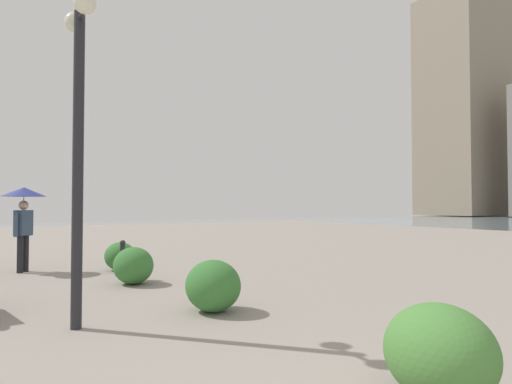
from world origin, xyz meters
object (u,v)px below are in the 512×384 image
Objects in this scene: bollard_mid at (123,256)px; lamppost at (79,112)px; bollard_near at (138,263)px; pedestrian at (24,205)px.

lamppost is at bearing 158.08° from bollard_mid.
bollard_mid is at bearing 2.79° from bollard_near.
bollard_near is 1.03m from bollard_mid.
pedestrian is 2.59× the size of bollard_mid.
lamppost is at bearing 151.46° from bollard_near.
bollard_mid reaches higher than bollard_near.
lamppost is 5.91m from pedestrian.
bollard_mid is (-1.46, -1.97, -1.19)m from pedestrian.
bollard_near is 0.86× the size of bollard_mid.
lamppost is 6.34× the size of bollard_near.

